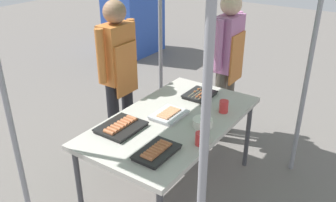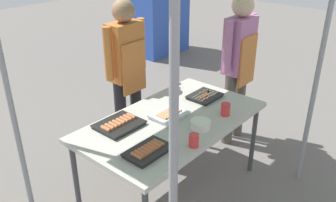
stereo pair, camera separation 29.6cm
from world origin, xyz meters
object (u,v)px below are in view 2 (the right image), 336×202
at_px(condiment_bowl, 200,124).
at_px(vendor_woman, 127,66).
at_px(drink_cup_by_wok, 225,109).
at_px(tray_grilled_sausages, 169,115).
at_px(customer_nearby, 239,59).
at_px(neighbor_stall_left, 158,3).
at_px(tray_meat_skewers, 205,96).
at_px(tray_spring_rolls, 119,124).
at_px(stall_table, 173,124).
at_px(drink_cup_near_edge, 194,140).
at_px(tray_pork_links, 148,151).

height_order(condiment_bowl, vendor_woman, vendor_woman).
distance_m(drink_cup_by_wok, vendor_woman, 1.13).
bearing_deg(tray_grilled_sausages, condiment_bowl, -86.20).
xyz_separation_m(condiment_bowl, drink_cup_by_wok, (0.31, -0.03, 0.02)).
bearing_deg(customer_nearby, tray_grilled_sausages, -178.66).
bearing_deg(vendor_woman, neighbor_stall_left, -143.18).
bearing_deg(tray_meat_skewers, tray_spring_rolls, 166.81).
relative_size(tray_spring_rolls, condiment_bowl, 2.17).
bearing_deg(condiment_bowl, customer_nearby, 16.70).
relative_size(stall_table, customer_nearby, 0.99).
distance_m(vendor_woman, neighbor_stall_left, 3.38).
distance_m(stall_table, drink_cup_near_edge, 0.45).
distance_m(stall_table, neighbor_stall_left, 4.12).
height_order(tray_spring_rolls, customer_nearby, customer_nearby).
distance_m(stall_table, condiment_bowl, 0.28).
bearing_deg(tray_meat_skewers, drink_cup_near_edge, -150.06).
bearing_deg(tray_spring_rolls, condiment_bowl, -51.29).
height_order(tray_spring_rolls, drink_cup_by_wok, drink_cup_by_wok).
relative_size(tray_meat_skewers, drink_cup_near_edge, 2.97).
xyz_separation_m(tray_meat_skewers, customer_nearby, (0.64, 0.04, 0.19)).
xyz_separation_m(stall_table, customer_nearby, (1.15, 0.07, 0.26)).
height_order(tray_pork_links, drink_cup_near_edge, drink_cup_near_edge).
bearing_deg(tray_meat_skewers, tray_pork_links, -167.17).
height_order(tray_pork_links, neighbor_stall_left, neighbor_stall_left).
xyz_separation_m(tray_spring_rolls, drink_cup_by_wok, (0.72, -0.54, 0.03)).
relative_size(vendor_woman, neighbor_stall_left, 0.87).
relative_size(tray_grilled_sausages, drink_cup_by_wok, 2.74).
xyz_separation_m(tray_grilled_sausages, customer_nearby, (1.14, 0.03, 0.18)).
height_order(tray_meat_skewers, drink_cup_by_wok, drink_cup_by_wok).
relative_size(tray_spring_rolls, drink_cup_by_wok, 3.22).
bearing_deg(tray_grilled_sausages, stall_table, -101.31).
height_order(condiment_bowl, drink_cup_near_edge, drink_cup_near_edge).
bearing_deg(tray_pork_links, tray_grilled_sausages, 25.36).
relative_size(stall_table, vendor_woman, 1.00).
height_order(vendor_woman, customer_nearby, customer_nearby).
bearing_deg(tray_grilled_sausages, tray_meat_skewers, -1.29).
distance_m(tray_grilled_sausages, drink_cup_near_edge, 0.49).
relative_size(stall_table, tray_grilled_sausages, 5.40).
bearing_deg(neighbor_stall_left, tray_spring_rolls, -142.11).
bearing_deg(drink_cup_near_edge, neighbor_stall_left, 45.38).
xyz_separation_m(tray_meat_skewers, vendor_woman, (-0.24, 0.79, 0.18)).
relative_size(tray_pork_links, neighbor_stall_left, 0.18).
bearing_deg(condiment_bowl, tray_spring_rolls, 128.71).
height_order(stall_table, drink_cup_by_wok, drink_cup_by_wok).
distance_m(stall_table, customer_nearby, 1.18).
distance_m(tray_pork_links, vendor_woman, 1.28).
relative_size(stall_table, neighbor_stall_left, 0.87).
bearing_deg(stall_table, tray_grilled_sausages, 78.69).
bearing_deg(vendor_woman, customer_nearby, 139.85).
relative_size(tray_meat_skewers, customer_nearby, 0.18).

